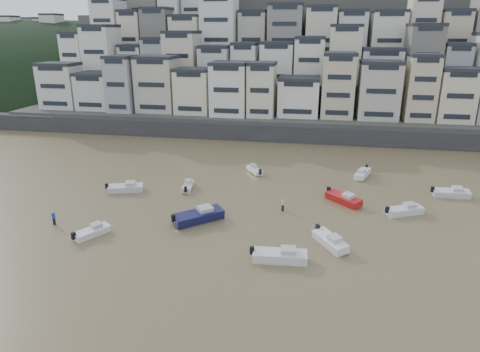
% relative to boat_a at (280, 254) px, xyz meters
% --- Properties ---
extents(sea_strip, '(340.00, 340.00, 0.00)m').
position_rel_boat_a_xyz_m(sea_strip, '(-122.96, 128.92, -0.81)').
color(sea_strip, '#455263').
rests_on(sea_strip, ground).
extents(harbor_wall, '(140.00, 3.00, 3.50)m').
position_rel_boat_a_xyz_m(harbor_wall, '(-2.96, 48.92, 0.93)').
color(harbor_wall, '#38383A').
rests_on(harbor_wall, ground).
extents(hillside, '(141.04, 66.00, 50.00)m').
position_rel_boat_a_xyz_m(hillside, '(1.78, 88.76, 12.19)').
color(hillside, '#4C4C47').
rests_on(hillside, ground).
extents(headland, '(216.00, 135.00, 53.33)m').
position_rel_boat_a_xyz_m(headland, '(-107.96, 118.91, -0.80)').
color(headland, black).
rests_on(headland, ground).
extents(boat_a, '(6.13, 2.39, 1.64)m').
position_rel_boat_a_xyz_m(boat_a, '(0.00, 0.00, 0.00)').
color(boat_a, silver).
rests_on(boat_a, ground).
extents(boat_b, '(4.46, 5.54, 1.49)m').
position_rel_boat_a_xyz_m(boat_b, '(5.05, 4.24, -0.08)').
color(boat_b, silver).
rests_on(boat_b, ground).
extents(boat_c, '(6.64, 6.29, 1.88)m').
position_rel_boat_a_xyz_m(boat_c, '(-10.69, 7.59, 0.12)').
color(boat_c, '#151642').
rests_on(boat_c, ground).
extents(boat_d, '(5.58, 3.93, 1.46)m').
position_rel_boat_a_xyz_m(boat_d, '(14.41, 14.47, -0.09)').
color(boat_d, silver).
rests_on(boat_d, ground).
extents(boat_e, '(5.45, 5.36, 1.57)m').
position_rel_boat_a_xyz_m(boat_e, '(6.97, 16.92, -0.03)').
color(boat_e, '#AD1516').
rests_on(boat_e, ground).
extents(boat_f, '(2.09, 4.58, 1.20)m').
position_rel_boat_a_xyz_m(boat_f, '(-15.26, 18.09, -0.22)').
color(boat_f, silver).
rests_on(boat_f, ground).
extents(boat_g, '(5.45, 1.95, 1.47)m').
position_rel_boat_a_xyz_m(boat_g, '(21.90, 21.85, -0.08)').
color(boat_g, silver).
rests_on(boat_g, ground).
extents(boat_h, '(3.58, 4.42, 1.19)m').
position_rel_boat_a_xyz_m(boat_h, '(-6.76, 27.40, -0.22)').
color(boat_h, white).
rests_on(boat_h, ground).
extents(boat_i, '(3.35, 5.57, 1.44)m').
position_rel_boat_a_xyz_m(boat_i, '(10.42, 28.41, -0.10)').
color(boat_i, white).
rests_on(boat_i, ground).
extents(boat_j, '(3.65, 4.76, 1.26)m').
position_rel_boat_a_xyz_m(boat_j, '(-21.57, 1.72, -0.19)').
color(boat_j, white).
rests_on(boat_j, ground).
extents(boat_k, '(5.71, 3.46, 1.48)m').
position_rel_boat_a_xyz_m(boat_k, '(-23.79, 15.41, -0.08)').
color(boat_k, silver).
rests_on(boat_k, ground).
extents(person_blue, '(0.44, 0.44, 1.74)m').
position_rel_boat_a_xyz_m(person_blue, '(-27.53, 3.61, 0.05)').
color(person_blue, '#1A33C3').
rests_on(person_blue, ground).
extents(person_pink, '(0.44, 0.44, 1.74)m').
position_rel_boat_a_xyz_m(person_pink, '(-0.86, 12.75, 0.05)').
color(person_pink, '#E19FA0').
rests_on(person_pink, ground).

